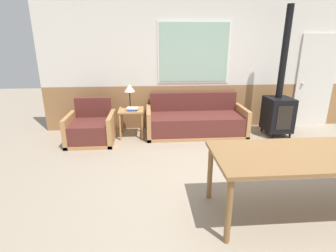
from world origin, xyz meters
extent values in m
plane|color=gray|center=(0.00, 0.00, 0.00)|extent=(16.00, 16.00, 0.00)
cube|color=#996B42|center=(0.00, 2.63, 0.47)|extent=(7.20, 0.06, 0.93)
cube|color=silver|center=(0.00, 2.63, 1.82)|extent=(7.20, 0.06, 1.77)
cube|color=white|center=(-0.46, 2.59, 1.61)|extent=(1.49, 0.01, 1.24)
cube|color=#99BCA8|center=(-0.46, 2.58, 1.61)|extent=(1.41, 0.02, 1.16)
cube|color=#B27F4C|center=(-0.46, 2.13, 0.03)|extent=(1.99, 0.83, 0.06)
cube|color=#5B2823|center=(-0.46, 2.11, 0.24)|extent=(1.83, 0.75, 0.36)
cube|color=#5B2823|center=(-0.46, 2.49, 0.61)|extent=(1.83, 0.10, 0.38)
cube|color=#B27F4C|center=(-1.42, 2.13, 0.28)|extent=(0.08, 0.83, 0.56)
cube|color=#B27F4C|center=(0.49, 2.13, 0.28)|extent=(0.08, 0.83, 0.56)
cube|color=#B27F4C|center=(-2.51, 1.86, 0.03)|extent=(0.85, 0.81, 0.06)
cube|color=#5B2823|center=(-2.51, 1.84, 0.23)|extent=(0.69, 0.73, 0.34)
cube|color=#5B2823|center=(-2.51, 2.21, 0.59)|extent=(0.69, 0.10, 0.39)
cube|color=#B27F4C|center=(-2.90, 1.86, 0.27)|extent=(0.08, 0.81, 0.54)
cube|color=#B27F4C|center=(-2.12, 1.86, 0.27)|extent=(0.08, 0.81, 0.54)
cube|color=#B27F4C|center=(-1.76, 2.12, 0.55)|extent=(0.48, 0.48, 0.03)
cylinder|color=#B27F4C|center=(-1.97, 1.91, 0.27)|extent=(0.04, 0.04, 0.53)
cylinder|color=#B27F4C|center=(-1.55, 1.91, 0.27)|extent=(0.04, 0.04, 0.53)
cylinder|color=#B27F4C|center=(-1.97, 2.33, 0.27)|extent=(0.04, 0.04, 0.53)
cylinder|color=#B27F4C|center=(-1.55, 2.33, 0.27)|extent=(0.04, 0.04, 0.53)
cylinder|color=black|center=(-1.78, 2.20, 0.57)|extent=(0.13, 0.13, 0.02)
cylinder|color=black|center=(-1.78, 2.20, 0.74)|extent=(0.02, 0.02, 0.31)
cone|color=beige|center=(-1.78, 2.20, 0.97)|extent=(0.22, 0.22, 0.15)
cube|color=#234799|center=(-1.74, 2.02, 0.58)|extent=(0.16, 0.17, 0.03)
cube|color=white|center=(-1.73, 2.03, 0.61)|extent=(0.23, 0.17, 0.03)
cube|color=olive|center=(0.32, -0.53, 0.71)|extent=(2.16, 0.87, 0.04)
cylinder|color=olive|center=(-0.71, -0.90, 0.35)|extent=(0.06, 0.06, 0.69)
cylinder|color=olive|center=(-0.71, -0.15, 0.35)|extent=(0.06, 0.06, 0.69)
cylinder|color=black|center=(0.98, 1.77, 0.05)|extent=(0.04, 0.04, 0.10)
cylinder|color=black|center=(1.37, 1.77, 0.05)|extent=(0.04, 0.04, 0.10)
cylinder|color=black|center=(0.98, 2.20, 0.05)|extent=(0.04, 0.04, 0.10)
cylinder|color=black|center=(1.37, 2.20, 0.05)|extent=(0.04, 0.04, 0.10)
cube|color=black|center=(1.17, 1.99, 0.44)|extent=(0.48, 0.54, 0.67)
cube|color=black|center=(1.17, 1.71, 0.44)|extent=(0.29, 0.01, 0.47)
cylinder|color=black|center=(1.17, 2.04, 1.62)|extent=(0.13, 0.13, 1.70)
cube|color=silver|center=(2.23, 2.58, 0.99)|extent=(0.85, 0.04, 1.99)
sphere|color=silver|center=(1.93, 2.54, 0.95)|extent=(0.06, 0.06, 0.06)
camera|label=1|loc=(-1.42, -2.91, 1.85)|focal=28.00mm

